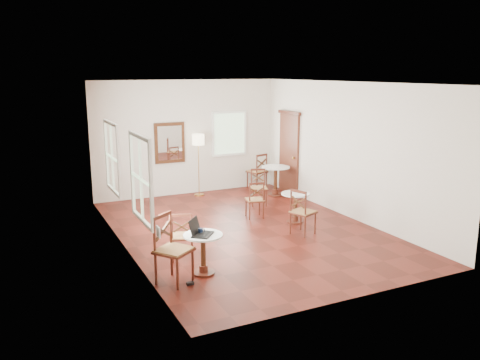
% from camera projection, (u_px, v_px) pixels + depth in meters
% --- Properties ---
extents(ground, '(7.00, 7.00, 0.00)m').
position_uv_depth(ground, '(246.00, 230.00, 10.26)').
color(ground, '#50150D').
rests_on(ground, ground).
extents(room_shell, '(5.02, 7.02, 3.01)m').
position_uv_depth(room_shell, '(238.00, 138.00, 10.06)').
color(room_shell, silver).
rests_on(room_shell, ground).
extents(cafe_table_near, '(0.64, 0.64, 0.67)m').
position_uv_depth(cafe_table_near, '(203.00, 250.00, 7.95)').
color(cafe_table_near, '#4E1F13').
rests_on(cafe_table_near, ground).
extents(cafe_table_mid, '(0.62, 0.62, 0.65)m').
position_uv_depth(cafe_table_mid, '(295.00, 204.00, 10.68)').
color(cafe_table_mid, '#4E1F13').
rests_on(cafe_table_mid, ground).
extents(cafe_table_back, '(0.73, 0.73, 0.78)m').
position_uv_depth(cafe_table_back, '(276.00, 178.00, 12.98)').
color(cafe_table_back, '#4E1F13').
rests_on(cafe_table_back, ground).
extents(chair_near_a, '(0.52, 0.52, 0.87)m').
position_uv_depth(chair_near_a, '(182.00, 236.00, 8.54)').
color(chair_near_a, '#4E1F13').
rests_on(chair_near_a, ground).
extents(chair_near_b, '(0.70, 0.70, 1.08)m').
position_uv_depth(chair_near_b, '(172.00, 249.00, 7.62)').
color(chair_near_b, '#4E1F13').
rests_on(chair_near_b, ground).
extents(chair_mid_a, '(0.46, 0.46, 0.84)m').
position_uv_depth(chair_mid_a, '(255.00, 200.00, 11.01)').
color(chair_mid_a, '#4E1F13').
rests_on(chair_mid_a, ground).
extents(chair_mid_b, '(0.56, 0.56, 0.94)m').
position_uv_depth(chair_mid_b, '(302.00, 212.00, 9.89)').
color(chair_mid_b, '#4E1F13').
rests_on(chair_mid_b, ground).
extents(chair_back_a, '(0.57, 0.57, 0.99)m').
position_uv_depth(chair_back_a, '(258.00, 171.00, 13.74)').
color(chair_back_a, '#4E1F13').
rests_on(chair_back_a, ground).
extents(chair_back_b, '(0.52, 0.52, 0.88)m').
position_uv_depth(chair_back_b, '(259.00, 187.00, 12.09)').
color(chair_back_b, '#4E1F13').
rests_on(chair_back_b, ground).
extents(floor_lamp, '(0.32, 0.32, 1.63)m').
position_uv_depth(floor_lamp, '(198.00, 144.00, 12.80)').
color(floor_lamp, '#BF8C3F').
rests_on(floor_lamp, ground).
extents(laptop, '(0.47, 0.48, 0.26)m').
position_uv_depth(laptop, '(199.00, 231.00, 7.86)').
color(laptop, black).
rests_on(laptop, cafe_table_near).
extents(mouse, '(0.12, 0.09, 0.04)m').
position_uv_depth(mouse, '(202.00, 233.00, 7.89)').
color(mouse, black).
rests_on(mouse, cafe_table_near).
extents(navy_mug, '(0.12, 0.08, 0.09)m').
position_uv_depth(navy_mug, '(201.00, 231.00, 7.91)').
color(navy_mug, '#0F1B34').
rests_on(navy_mug, cafe_table_near).
extents(water_glass, '(0.06, 0.06, 0.10)m').
position_uv_depth(water_glass, '(197.00, 230.00, 7.97)').
color(water_glass, white).
rests_on(water_glass, cafe_table_near).
extents(power_adapter, '(0.11, 0.07, 0.04)m').
position_uv_depth(power_adapter, '(190.00, 283.00, 7.63)').
color(power_adapter, black).
rests_on(power_adapter, ground).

